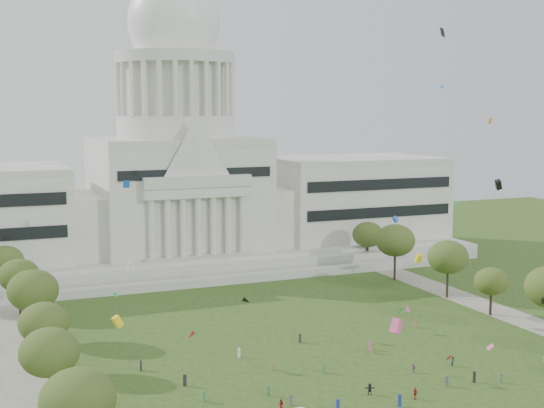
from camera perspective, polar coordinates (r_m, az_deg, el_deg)
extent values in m
plane|color=#304C18|center=(112.69, 9.10, -14.89)|extent=(400.00, 400.00, 0.00)
cube|color=beige|center=(214.84, -7.18, -3.69)|extent=(160.00, 60.00, 4.00)
cube|color=beige|center=(184.08, -4.43, -5.80)|extent=(130.00, 3.00, 2.00)
cube|color=beige|center=(191.20, -5.18, -4.86)|extent=(140.00, 3.00, 5.00)
cube|color=beige|center=(232.36, 6.03, 0.39)|extent=(50.00, 34.00, 22.00)
cube|color=beige|center=(204.90, -14.30, -1.54)|extent=(12.00, 26.00, 16.00)
cube|color=beige|center=(219.00, -0.18, -0.77)|extent=(12.00, 26.00, 16.00)
cube|color=beige|center=(211.48, -7.17, 0.53)|extent=(44.00, 38.00, 28.00)
cube|color=beige|center=(192.02, -5.60, 0.84)|extent=(28.00, 3.00, 2.40)
cube|color=black|center=(217.28, 8.20, 0.42)|extent=(46.00, 0.40, 11.00)
cylinder|color=beige|center=(210.16, -7.25, 5.79)|extent=(32.00, 32.00, 6.00)
cylinder|color=beige|center=(210.18, -7.30, 8.51)|extent=(28.00, 28.00, 14.00)
cylinder|color=beige|center=(210.56, -7.33, 10.83)|extent=(32.40, 32.40, 3.00)
cylinder|color=beige|center=(211.00, -7.36, 12.32)|extent=(22.00, 22.00, 8.00)
ellipsoid|color=white|center=(211.40, -7.38, 13.40)|extent=(25.00, 25.00, 26.20)
cube|color=gray|center=(126.13, -18.29, -12.73)|extent=(8.00, 160.00, 0.04)
cube|color=gray|center=(162.90, 18.10, -8.20)|extent=(8.00, 160.00, 0.04)
ellipsoid|color=#3A4C1B|center=(92.58, -14.42, -14.06)|extent=(8.86, 8.86, 7.25)
cylinder|color=black|center=(113.52, -16.32, -13.45)|extent=(0.56, 0.56, 5.47)
ellipsoid|color=#374D1A|center=(111.64, -16.42, -10.66)|extent=(8.42, 8.42, 6.89)
cylinder|color=black|center=(129.28, -16.71, -10.95)|extent=(0.56, 0.56, 5.27)
ellipsoid|color=#38481A|center=(127.68, -16.80, -8.56)|extent=(8.12, 8.12, 6.65)
cylinder|color=black|center=(163.42, 16.13, -7.26)|extent=(0.56, 0.56, 4.56)
ellipsoid|color=#3E5018|center=(162.31, 16.19, -5.61)|extent=(7.01, 7.01, 5.74)
cylinder|color=black|center=(146.84, -17.46, -8.64)|extent=(0.56, 0.56, 6.03)
ellipsoid|color=#354718|center=(145.27, -17.56, -6.21)|extent=(9.29, 9.29, 7.60)
cylinder|color=black|center=(175.49, 13.05, -5.94)|extent=(0.56, 0.56, 5.97)
ellipsoid|color=#394A1B|center=(174.19, 13.11, -3.91)|extent=(9.19, 9.19, 7.52)
cylinder|color=black|center=(164.78, -18.44, -7.08)|extent=(0.56, 0.56, 5.41)
ellipsoid|color=#304916|center=(163.51, -18.52, -5.13)|extent=(8.33, 8.33, 6.81)
cylinder|color=black|center=(191.11, 9.23, -4.71)|extent=(0.56, 0.56, 6.37)
ellipsoid|color=#40511E|center=(189.85, 9.27, -2.72)|extent=(9.82, 9.82, 8.03)
cylinder|color=black|center=(182.33, -19.38, -5.78)|extent=(0.56, 0.56, 5.32)
ellipsoid|color=#3C511D|center=(181.20, -19.45, -4.04)|extent=(8.19, 8.19, 6.70)
cylinder|color=black|center=(207.55, 7.20, -3.86)|extent=(0.56, 0.56, 5.47)
ellipsoid|color=#334716|center=(206.53, 7.23, -2.29)|extent=(8.42, 8.42, 6.89)
imported|color=#4C4C51|center=(130.89, 13.49, -11.44)|extent=(0.98, 0.87, 1.72)
imported|color=#4C4C51|center=(121.67, 13.00, -12.85)|extent=(0.69, 1.20, 1.79)
imported|color=#B21E1E|center=(115.87, 10.72, -13.84)|extent=(0.90, 1.15, 1.74)
imported|color=#26262B|center=(116.48, 7.37, -13.65)|extent=(1.75, 1.24, 1.76)
imported|color=#B21E1E|center=(109.83, 0.67, -14.90)|extent=(1.01, 0.87, 1.77)
imported|color=#4C4C51|center=(125.49, 16.88, -12.41)|extent=(0.90, 1.11, 1.53)
imported|color=#994C8C|center=(126.56, 10.63, -12.04)|extent=(0.54, 0.95, 1.59)
cube|color=navy|center=(112.93, 9.59, -14.37)|extent=(0.55, 0.45, 1.78)
cube|color=olive|center=(151.21, 10.76, -8.85)|extent=(0.43, 0.27, 1.61)
cube|color=#33723F|center=(113.46, -5.17, -14.22)|extent=(0.29, 0.45, 1.68)
cube|color=#26262B|center=(127.23, -9.85, -11.89)|extent=(0.30, 0.46, 1.70)
cube|color=silver|center=(131.89, -2.50, -11.12)|extent=(0.43, 0.50, 1.62)
cube|color=#33723F|center=(118.67, -15.03, -13.43)|extent=(0.52, 0.56, 1.79)
cube|color=#994C8C|center=(136.60, 7.36, -10.51)|extent=(0.46, 0.31, 1.69)
cube|color=olive|center=(135.07, 7.49, -10.69)|extent=(0.39, 0.53, 1.80)
cube|color=#26262B|center=(124.44, 14.99, -12.46)|extent=(0.54, 0.51, 1.75)
cube|color=olive|center=(125.66, -0.01, -12.08)|extent=(0.33, 0.44, 1.48)
cube|color=navy|center=(109.99, 4.97, -14.88)|extent=(0.50, 0.33, 1.82)
cube|color=#4C4C51|center=(111.79, 1.42, -14.55)|extent=(0.37, 0.48, 1.60)
cube|color=#33723F|center=(124.78, 3.90, -12.23)|extent=(0.30, 0.44, 1.54)
cube|color=#26262B|center=(139.62, 2.12, -10.07)|extent=(0.35, 0.48, 1.66)
cube|color=#33723F|center=(115.16, -0.25, -13.91)|extent=(0.43, 0.47, 1.50)
cube|color=#26262B|center=(119.68, -6.58, -13.04)|extent=(0.57, 0.50, 1.83)
cube|color=#B21E1E|center=(126.37, -15.53, -12.24)|extent=(0.32, 0.43, 1.47)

